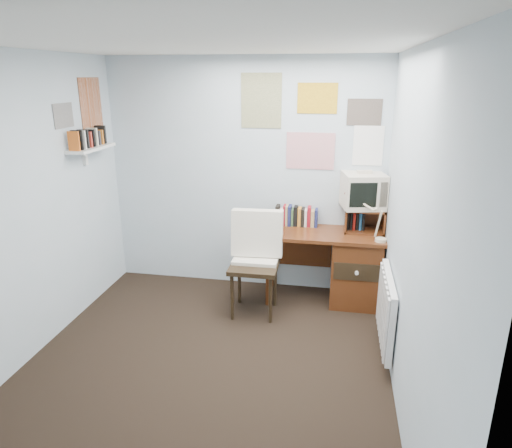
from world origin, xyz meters
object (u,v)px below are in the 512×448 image
at_px(desk, 350,266).
at_px(wall_shelf, 91,148).
at_px(desk_chair, 254,267).
at_px(crt_tv, 363,189).
at_px(tv_riser, 364,219).
at_px(desk_lamp, 382,222).
at_px(radiator, 387,310).

bearing_deg(desk, wall_shelf, -171.60).
bearing_deg(desk_chair, desk, 23.25).
bearing_deg(desk_chair, crt_tv, 27.43).
distance_m(desk_chair, tv_riser, 1.24).
xyz_separation_m(desk_chair, tv_riser, (1.06, 0.53, 0.39)).
bearing_deg(desk, desk_lamp, -33.84).
relative_size(desk, radiator, 1.50).
height_order(desk, radiator, desk).
bearing_deg(wall_shelf, radiator, -10.89).
height_order(desk_chair, radiator, desk_chair).
relative_size(desk_chair, tv_riser, 2.50).
bearing_deg(tv_riser, crt_tv, 148.83).
bearing_deg(radiator, desk_lamp, 91.53).
xyz_separation_m(desk, radiator, (0.29, -0.93, 0.01)).
bearing_deg(desk_lamp, tv_riser, 135.90).
xyz_separation_m(desk_chair, desk_lamp, (1.21, 0.24, 0.46)).
relative_size(desk, desk_lamp, 2.96).
distance_m(desk, desk_lamp, 0.64).
relative_size(tv_riser, wall_shelf, 0.65).
relative_size(desk_lamp, tv_riser, 1.01).
bearing_deg(desk_chair, radiator, -23.26).
relative_size(desk_chair, crt_tv, 2.47).
bearing_deg(tv_riser, wall_shelf, -169.68).
xyz_separation_m(desk, desk_lamp, (0.27, -0.18, 0.56)).
relative_size(desk, crt_tv, 2.96).
bearing_deg(wall_shelf, tv_riser, 10.32).
bearing_deg(desk_chair, tv_riser, 25.82).
relative_size(desk, desk_chair, 1.20).
height_order(desk_lamp, crt_tv, crt_tv).
relative_size(desk_chair, radiator, 1.25).
xyz_separation_m(tv_riser, radiator, (0.17, -1.04, -0.47)).
bearing_deg(wall_shelf, crt_tv, 10.87).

